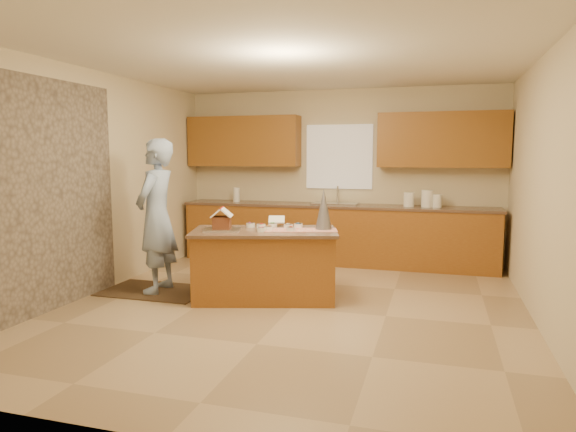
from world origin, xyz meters
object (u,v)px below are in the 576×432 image
Objects in this scene: island_base at (265,266)px; gingerbread_house at (222,221)px; boy at (157,216)px; tinsel_tree at (324,209)px.

island_base is 0.73m from gingerbread_house.
boy is at bearing 174.73° from gingerbread_house.
island_base is at bearing 21.19° from gingerbread_house.
boy reaches higher than gingerbread_house.
tinsel_tree is at bearing 3.67° from island_base.
gingerbread_house is (-0.46, -0.18, 0.54)m from island_base.
tinsel_tree is 2.04m from boy.
island_base is 0.85× the size of boy.
boy reaches higher than island_base.
gingerbread_house is (-1.11, -0.41, -0.13)m from tinsel_tree.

